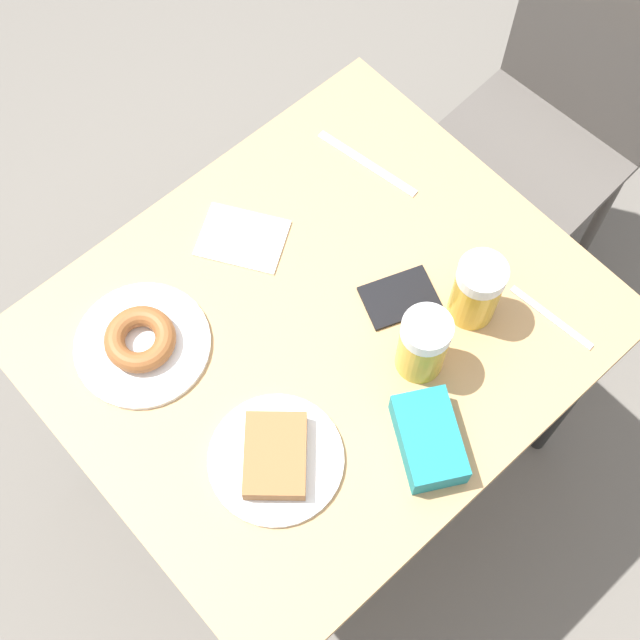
% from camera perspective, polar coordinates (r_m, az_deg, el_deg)
% --- Properties ---
extents(ground_plane, '(8.00, 8.00, 0.00)m').
position_cam_1_polar(ground_plane, '(2.24, 0.00, -8.30)').
color(ground_plane, '#666059').
extents(table, '(0.78, 0.91, 0.74)m').
position_cam_1_polar(table, '(1.60, 0.00, -1.36)').
color(table, tan).
rests_on(table, ground_plane).
extents(chair, '(0.42, 0.42, 0.93)m').
position_cam_1_polar(chair, '(2.08, 14.92, 12.79)').
color(chair, '#514C47').
rests_on(chair, ground_plane).
extents(plate_with_cake, '(0.22, 0.22, 0.04)m').
position_cam_1_polar(plate_with_cake, '(1.44, -2.86, -8.78)').
color(plate_with_cake, white).
rests_on(plate_with_cake, table).
extents(plate_with_donut, '(0.23, 0.23, 0.05)m').
position_cam_1_polar(plate_with_donut, '(1.54, -11.36, -1.38)').
color(plate_with_donut, white).
rests_on(plate_with_donut, table).
extents(beer_mug_left, '(0.08, 0.08, 0.15)m').
position_cam_1_polar(beer_mug_left, '(1.51, 10.00, 1.88)').
color(beer_mug_left, gold).
rests_on(beer_mug_left, table).
extents(beer_mug_center, '(0.08, 0.08, 0.15)m').
position_cam_1_polar(beer_mug_center, '(1.45, 6.61, -1.57)').
color(beer_mug_center, gold).
rests_on(beer_mug_center, table).
extents(napkin_folded, '(0.19, 0.18, 0.00)m').
position_cam_1_polar(napkin_folded, '(1.62, -4.99, 5.24)').
color(napkin_folded, white).
rests_on(napkin_folded, table).
extents(fork, '(0.17, 0.03, 0.00)m').
position_cam_1_polar(fork, '(1.59, 14.58, 0.16)').
color(fork, silver).
rests_on(fork, table).
extents(knife, '(0.22, 0.05, 0.00)m').
position_cam_1_polar(knife, '(1.71, 3.03, 9.97)').
color(knife, silver).
rests_on(knife, table).
extents(passport_near_edge, '(0.13, 0.15, 0.01)m').
position_cam_1_polar(passport_near_edge, '(1.56, 5.11, 1.45)').
color(passport_near_edge, black).
rests_on(passport_near_edge, table).
extents(blue_pouch, '(0.18, 0.15, 0.05)m').
position_cam_1_polar(blue_pouch, '(1.45, 6.97, -7.59)').
color(blue_pouch, teal).
rests_on(blue_pouch, table).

